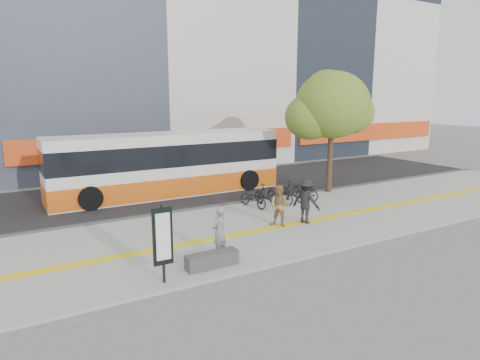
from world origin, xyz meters
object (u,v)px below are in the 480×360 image
bench (212,260)px  seated_woman (219,232)px  street_tree (330,106)px  pedestrian_tan (280,206)px  pedestrian_dark (306,201)px  signboard (163,237)px  bus (168,166)px

bench → seated_woman: seated_woman is taller
street_tree → seated_woman: size_ratio=3.85×
bench → pedestrian_tan: 4.65m
seated_woman → pedestrian_dark: size_ratio=0.91×
signboard → pedestrian_dark: signboard is taller
bus → pedestrian_tan: bus is taller
pedestrian_dark → bench: bearing=88.9°
bus → seated_woman: bus is taller
seated_woman → pedestrian_tan: 3.82m
signboard → pedestrian_tan: size_ratio=1.35×
bench → signboard: size_ratio=0.73×
signboard → seated_woman: 2.40m
street_tree → seated_woman: street_tree is taller
seated_woman → pedestrian_tan: bearing=177.0°
bench → pedestrian_tan: size_ratio=0.98×
street_tree → signboard: bearing=-150.9°
signboard → pedestrian_tan: (5.63, 2.55, -0.47)m
signboard → pedestrian_dark: size_ratio=1.22×
bus → pedestrian_dark: 8.14m
bench → seated_woman: bearing=47.0°
pedestrian_tan → pedestrian_dark: 1.19m
street_tree → pedestrian_tan: 7.77m
bench → seated_woman: 1.03m
bus → pedestrian_tan: bearing=-77.0°
signboard → seated_woman: size_ratio=1.34×
signboard → pedestrian_tan: 6.20m
bus → bench: bearing=-103.4°
bench → bus: size_ratio=0.14×
signboard → street_tree: bearing=29.1°
bench → pedestrian_dark: 5.66m
bench → pedestrian_tan: bearing=29.1°
seated_woman → bus: bearing=-129.1°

